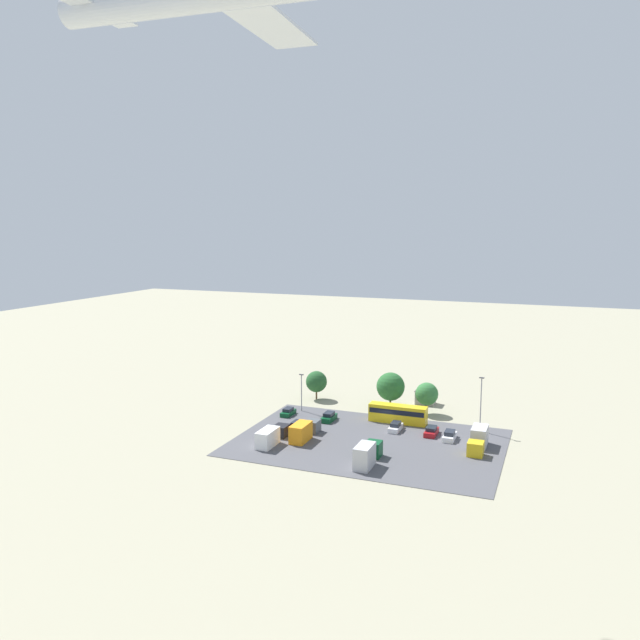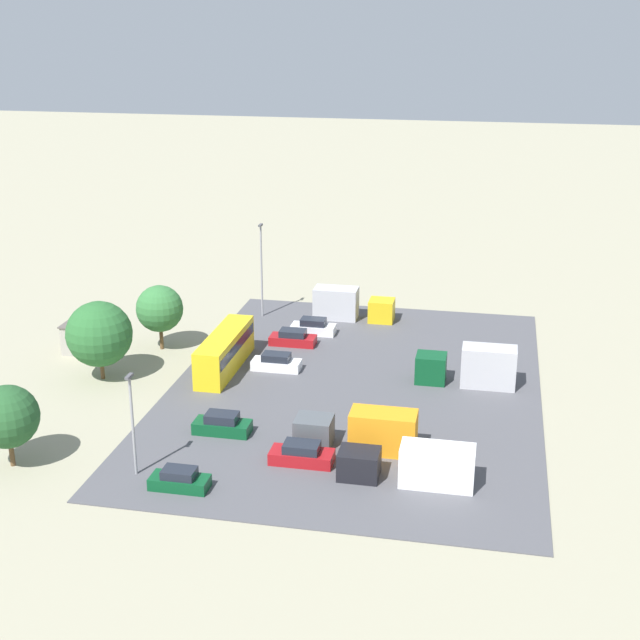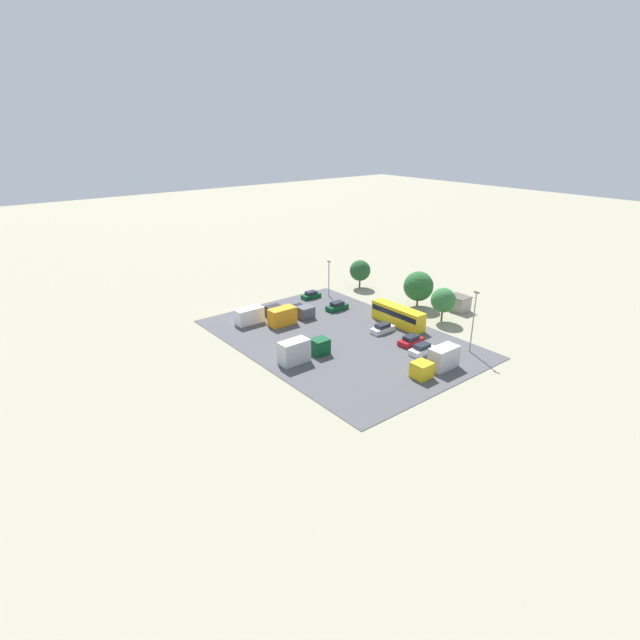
{
  "view_description": "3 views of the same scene",
  "coord_description": "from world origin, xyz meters",
  "px_view_note": "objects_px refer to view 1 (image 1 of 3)",
  "views": [
    {
      "loc": [
        -29.92,
        110.51,
        36.71
      ],
      "look_at": [
        0.62,
        33.0,
        24.23
      ],
      "focal_mm": 35.0,
      "sensor_mm": 36.0,
      "label": 1
    },
    {
      "loc": [
        70.09,
        22.85,
        31.06
      ],
      "look_at": [
        4.6,
        9.58,
        7.74
      ],
      "focal_mm": 50.0,
      "sensor_mm": 36.0,
      "label": 2
    },
    {
      "loc": [
        -58.37,
        62.41,
        34.01
      ],
      "look_at": [
        3.48,
        13.0,
        2.59
      ],
      "focal_mm": 28.0,
      "sensor_mm": 36.0,
      "label": 3
    }
  ],
  "objects_px": {
    "bus": "(398,413)",
    "parked_car_1": "(396,427)",
    "parked_truck_2": "(478,440)",
    "parked_truck_3": "(367,454)",
    "parked_car_2": "(431,431)",
    "parked_truck_1": "(272,436)",
    "shed_building": "(425,397)",
    "parked_car_0": "(329,417)",
    "parked_truck_0": "(304,431)",
    "parked_car_3": "(297,426)",
    "parked_car_4": "(288,412)",
    "parked_car_5": "(450,436)"
  },
  "relations": [
    {
      "from": "bus",
      "to": "parked_car_2",
      "type": "distance_m",
      "value": 8.74
    },
    {
      "from": "shed_building",
      "to": "parked_truck_0",
      "type": "height_order",
      "value": "parked_truck_0"
    },
    {
      "from": "parked_car_5",
      "to": "parked_truck_0",
      "type": "distance_m",
      "value": 25.35
    },
    {
      "from": "parked_car_3",
      "to": "parked_truck_3",
      "type": "height_order",
      "value": "parked_truck_3"
    },
    {
      "from": "parked_truck_0",
      "to": "parked_truck_1",
      "type": "xyz_separation_m",
      "value": [
        4.24,
        4.25,
        -0.11
      ]
    },
    {
      "from": "parked_car_2",
      "to": "parked_truck_3",
      "type": "distance_m",
      "value": 18.73
    },
    {
      "from": "parked_truck_3",
      "to": "parked_car_4",
      "type": "bearing_deg",
      "value": 139.46
    },
    {
      "from": "parked_truck_3",
      "to": "parked_car_2",
      "type": "bearing_deg",
      "value": 69.64
    },
    {
      "from": "bus",
      "to": "shed_building",
      "type": "bearing_deg",
      "value": 171.81
    },
    {
      "from": "shed_building",
      "to": "parked_car_3",
      "type": "height_order",
      "value": "shed_building"
    },
    {
      "from": "parked_car_2",
      "to": "parked_truck_2",
      "type": "xyz_separation_m",
      "value": [
        -8.68,
        4.05,
        0.89
      ]
    },
    {
      "from": "bus",
      "to": "parked_car_3",
      "type": "relative_size",
      "value": 2.37
    },
    {
      "from": "shed_building",
      "to": "parked_truck_2",
      "type": "relative_size",
      "value": 0.48
    },
    {
      "from": "parked_car_0",
      "to": "parked_truck_2",
      "type": "xyz_separation_m",
      "value": [
        -28.54,
        5.04,
        0.83
      ]
    },
    {
      "from": "parked_car_2",
      "to": "parked_truck_1",
      "type": "xyz_separation_m",
      "value": [
        24.55,
        14.36,
        0.68
      ]
    },
    {
      "from": "parked_car_1",
      "to": "parked_car_3",
      "type": "relative_size",
      "value": 0.97
    },
    {
      "from": "parked_car_2",
      "to": "parked_truck_1",
      "type": "relative_size",
      "value": 0.48
    },
    {
      "from": "bus",
      "to": "parked_car_0",
      "type": "relative_size",
      "value": 2.47
    },
    {
      "from": "parked_truck_0",
      "to": "parked_truck_3",
      "type": "xyz_separation_m",
      "value": [
        -13.8,
        7.42,
        0.22
      ]
    },
    {
      "from": "shed_building",
      "to": "parked_car_2",
      "type": "distance_m",
      "value": 20.06
    },
    {
      "from": "parked_truck_1",
      "to": "parked_truck_3",
      "type": "height_order",
      "value": "parked_truck_3"
    },
    {
      "from": "bus",
      "to": "parked_truck_3",
      "type": "distance_m",
      "value": 22.17
    },
    {
      "from": "bus",
      "to": "parked_car_3",
      "type": "distance_m",
      "value": 19.32
    },
    {
      "from": "parked_truck_0",
      "to": "parked_car_3",
      "type": "bearing_deg",
      "value": 127.04
    },
    {
      "from": "shed_building",
      "to": "parked_truck_1",
      "type": "distance_m",
      "value": 38.87
    },
    {
      "from": "parked_car_1",
      "to": "parked_truck_2",
      "type": "bearing_deg",
      "value": 165.02
    },
    {
      "from": "parked_car_4",
      "to": "parked_truck_0",
      "type": "height_order",
      "value": "parked_truck_0"
    },
    {
      "from": "parked_car_0",
      "to": "parked_car_3",
      "type": "relative_size",
      "value": 0.96
    },
    {
      "from": "parked_car_5",
      "to": "parked_truck_1",
      "type": "relative_size",
      "value": 0.47
    },
    {
      "from": "parked_car_3",
      "to": "parked_truck_2",
      "type": "relative_size",
      "value": 0.54
    },
    {
      "from": "parked_truck_2",
      "to": "shed_building",
      "type": "bearing_deg",
      "value": -59.35
    },
    {
      "from": "parked_car_1",
      "to": "parked_car_5",
      "type": "distance_m",
      "value": 10.09
    },
    {
      "from": "bus",
      "to": "parked_car_5",
      "type": "xyz_separation_m",
      "value": [
        -10.77,
        5.94,
        -1.17
      ]
    },
    {
      "from": "parked_car_0",
      "to": "parked_car_5",
      "type": "xyz_separation_m",
      "value": [
        -23.31,
        2.31,
        -0.02
      ]
    },
    {
      "from": "bus",
      "to": "parked_car_0",
      "type": "bearing_deg",
      "value": -73.83
    },
    {
      "from": "parked_car_5",
      "to": "shed_building",
      "type": "bearing_deg",
      "value": 112.71
    },
    {
      "from": "parked_car_1",
      "to": "parked_car_4",
      "type": "height_order",
      "value": "parked_car_1"
    },
    {
      "from": "parked_car_5",
      "to": "parked_car_3",
      "type": "bearing_deg",
      "value": -169.91
    },
    {
      "from": "parked_car_0",
      "to": "parked_truck_3",
      "type": "bearing_deg",
      "value": 125.78
    },
    {
      "from": "bus",
      "to": "parked_car_1",
      "type": "bearing_deg",
      "value": 9.57
    },
    {
      "from": "parked_truck_0",
      "to": "bus",
      "type": "bearing_deg",
      "value": 48.58
    },
    {
      "from": "parked_truck_1",
      "to": "parked_car_2",
      "type": "bearing_deg",
      "value": 30.32
    },
    {
      "from": "bus",
      "to": "parked_truck_3",
      "type": "xyz_separation_m",
      "value": [
        -0.81,
        22.16,
        -0.19
      ]
    },
    {
      "from": "parked_truck_1",
      "to": "parked_truck_3",
      "type": "xyz_separation_m",
      "value": [
        -18.04,
        3.18,
        0.33
      ]
    },
    {
      "from": "shed_building",
      "to": "parked_car_1",
      "type": "xyz_separation_m",
      "value": [
        1.34,
        19.34,
        -0.73
      ]
    },
    {
      "from": "parked_car_0",
      "to": "parked_truck_0",
      "type": "xyz_separation_m",
      "value": [
        0.46,
        11.1,
        0.73
      ]
    },
    {
      "from": "bus",
      "to": "parked_truck_2",
      "type": "distance_m",
      "value": 18.2
    },
    {
      "from": "shed_building",
      "to": "parked_truck_3",
      "type": "distance_m",
      "value": 36.91
    },
    {
      "from": "parked_car_3",
      "to": "bus",
      "type": "bearing_deg",
      "value": -146.24
    },
    {
      "from": "parked_car_2",
      "to": "parked_car_5",
      "type": "relative_size",
      "value": 1.01
    }
  ]
}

